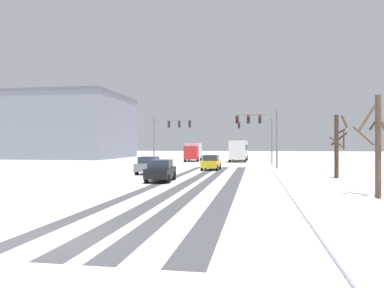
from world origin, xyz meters
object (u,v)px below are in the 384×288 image
box_truck_delivery (193,151)px  bare_tree_sidewalk_mid (337,144)px  bus_oncoming (239,149)px  car_black_third (161,170)px  traffic_signal_near_right (260,127)px  office_building_far_left_block (59,127)px  traffic_signal_far_right (258,133)px  car_grey_second (149,165)px  car_yellow_cab_lead (211,162)px  bare_tree_sidewalk_near (378,142)px  traffic_signal_far_left (169,130)px

box_truck_delivery → bare_tree_sidewalk_mid: 33.21m
bus_oncoming → bare_tree_sidewalk_mid: size_ratio=2.13×
car_black_third → bare_tree_sidewalk_mid: 14.68m
bare_tree_sidewalk_mid → bus_oncoming: bearing=107.2°
traffic_signal_near_right → office_building_far_left_block: bearing=144.0°
traffic_signal_far_right → bare_tree_sidewalk_mid: size_ratio=1.30×
car_grey_second → bus_oncoming: size_ratio=0.37×
car_grey_second → bus_oncoming: 29.17m
car_grey_second → office_building_far_left_block: 48.96m
car_grey_second → bare_tree_sidewalk_mid: size_ratio=0.79×
traffic_signal_near_right → office_building_far_left_block: office_building_far_left_block is taller
car_yellow_cab_lead → bare_tree_sidewalk_near: 22.59m
traffic_signal_near_right → box_truck_delivery: traffic_signal_near_right is taller
traffic_signal_far_left → car_grey_second: size_ratio=1.58×
box_truck_delivery → car_grey_second: bearing=-89.4°
traffic_signal_far_left → box_truck_delivery: bearing=81.5°
bus_oncoming → bare_tree_sidewalk_mid: bare_tree_sidewalk_mid is taller
traffic_signal_far_right → office_building_far_left_block: 44.50m
traffic_signal_near_right → bus_oncoming: 20.43m
traffic_signal_near_right → box_truck_delivery: size_ratio=0.87×
car_yellow_cab_lead → office_building_far_left_block: 47.87m
traffic_signal_near_right → office_building_far_left_block: size_ratio=0.24×
car_yellow_cab_lead → office_building_far_left_block: (-35.58, 31.52, 5.70)m
traffic_signal_near_right → bus_oncoming: (-3.14, 20.00, -2.75)m
traffic_signal_far_left → office_building_far_left_block: 35.88m
traffic_signal_far_left → bus_oncoming: 15.29m
car_yellow_cab_lead → car_black_third: size_ratio=0.99×
car_black_third → traffic_signal_far_right: bearing=74.6°
traffic_signal_near_right → traffic_signal_far_right: same height
bare_tree_sidewalk_mid → car_black_third: bearing=-159.1°
traffic_signal_near_right → car_yellow_cab_lead: 6.82m
traffic_signal_far_right → office_building_far_left_block: office_building_far_left_block is taller
office_building_far_left_block → bare_tree_sidewalk_mid: bearing=-40.1°
traffic_signal_far_right → car_yellow_cab_lead: bearing=-110.6°
car_grey_second → office_building_far_left_block: bearing=128.8°
bus_oncoming → box_truck_delivery: bearing=-171.2°
car_black_third → bare_tree_sidewalk_mid: bare_tree_sidewalk_mid is taller
car_black_third → traffic_signal_far_left: bearing=101.7°
car_grey_second → bare_tree_sidewalk_near: (15.93, -13.34, 2.05)m
traffic_signal_near_right → car_black_third: (-7.49, -14.99, -3.93)m
bus_oncoming → office_building_far_left_block: office_building_far_left_block is taller
car_black_third → bare_tree_sidewalk_mid: (13.59, 5.18, 1.97)m
traffic_signal_far_left → bus_oncoming: (9.10, 11.97, -2.78)m
traffic_signal_far_right → car_black_third: bearing=-105.4°
office_building_far_left_block → car_yellow_cab_lead: bearing=-41.5°
bare_tree_sidewalk_mid → office_building_far_left_block: 61.42m
traffic_signal_far_right → car_grey_second: (-10.30, -20.22, -3.65)m
traffic_signal_near_right → car_yellow_cab_lead: traffic_signal_near_right is taller
car_grey_second → bus_oncoming: (7.20, 28.25, 1.18)m
car_black_third → bare_tree_sidewalk_near: (13.08, -6.59, 2.05)m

